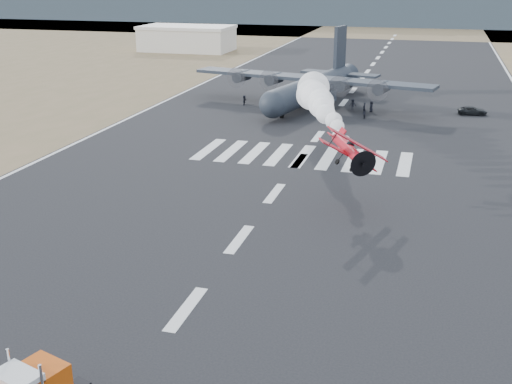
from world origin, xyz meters
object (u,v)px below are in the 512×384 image
at_px(crew_g, 284,102).
at_px(support_vehicle, 472,111).
at_px(crew_e, 371,107).
at_px(hangar_left, 187,38).
at_px(transport_aircraft, 314,86).
at_px(crew_a, 364,108).
at_px(crew_c, 353,105).
at_px(crew_f, 244,100).
at_px(crew_b, 364,113).
at_px(aerobatic_biplane, 349,150).
at_px(crew_h, 279,103).
at_px(crew_d, 272,107).

bearing_deg(crew_g, support_vehicle, 77.15).
bearing_deg(crew_e, hangar_left, -121.55).
bearing_deg(transport_aircraft, support_vehicle, 8.91).
relative_size(crew_a, crew_c, 0.97).
bearing_deg(crew_c, crew_g, 176.79).
bearing_deg(crew_e, crew_c, -86.54).
xyz_separation_m(crew_a, crew_f, (-19.76, 0.94, -0.01)).
bearing_deg(hangar_left, crew_a, -50.61).
bearing_deg(crew_b, crew_c, -155.35).
relative_size(aerobatic_biplane, crew_h, 3.97).
bearing_deg(transport_aircraft, crew_c, -10.67).
bearing_deg(hangar_left, crew_c, -50.82).
bearing_deg(aerobatic_biplane, crew_c, 79.20).
xyz_separation_m(crew_c, crew_d, (-12.02, -5.13, 0.01)).
bearing_deg(aerobatic_biplane, crew_f, 100.23).
distance_m(crew_f, crew_g, 6.70).
height_order(hangar_left, crew_c, hangar_left).
distance_m(crew_b, crew_f, 20.72).
xyz_separation_m(hangar_left, crew_f, (36.48, -67.54, -2.59)).
height_order(crew_e, crew_f, crew_e).
xyz_separation_m(crew_d, crew_h, (0.47, 3.17, -0.04)).
relative_size(hangar_left, crew_f, 14.97).
bearing_deg(crew_d, crew_c, 160.12).
bearing_deg(crew_e, crew_a, -20.66).
relative_size(transport_aircraft, crew_h, 24.92).
bearing_deg(hangar_left, crew_f, -61.63).
distance_m(aerobatic_biplane, crew_c, 45.28).
xyz_separation_m(crew_f, crew_h, (6.16, -0.91, -0.00)).
height_order(transport_aircraft, crew_g, transport_aircraft).
distance_m(crew_e, crew_g, 14.03).
xyz_separation_m(crew_g, crew_h, (-0.54, -0.81, -0.05)).
height_order(hangar_left, crew_a, hangar_left).
bearing_deg(transport_aircraft, crew_d, -110.25).
bearing_deg(crew_f, hangar_left, 26.80).
bearing_deg(crew_h, crew_e, 82.52).
distance_m(transport_aircraft, crew_e, 10.78).
bearing_deg(crew_c, crew_d, -166.12).
bearing_deg(support_vehicle, crew_g, 90.86).
bearing_deg(aerobatic_biplane, crew_e, 75.41).
bearing_deg(crew_g, crew_c, 78.20).
bearing_deg(support_vehicle, crew_e, 94.01).
distance_m(crew_c, crew_f, 17.74).
bearing_deg(crew_e, crew_g, -70.41).
xyz_separation_m(crew_f, crew_g, (6.70, -0.10, 0.05)).
bearing_deg(transport_aircraft, crew_e, -8.17).
relative_size(crew_a, crew_e, 0.97).
bearing_deg(crew_f, crew_a, -94.29).
height_order(hangar_left, crew_g, hangar_left).
xyz_separation_m(transport_aircraft, crew_f, (-10.85, -3.98, -2.23)).
bearing_deg(transport_aircraft, crew_h, -121.41).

